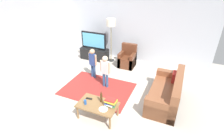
{
  "coord_description": "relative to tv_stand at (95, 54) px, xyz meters",
  "views": [
    {
      "loc": [
        1.91,
        -3.8,
        3.29
      ],
      "look_at": [
        0.0,
        0.6,
        0.65
      ],
      "focal_mm": 28.11,
      "sensor_mm": 36.0,
      "label": 1
    }
  ],
  "objects": [
    {
      "name": "ground",
      "position": [
        1.56,
        -2.3,
        -0.24
      ],
      "size": [
        7.8,
        7.8,
        0.0
      ],
      "primitive_type": "plane",
      "color": "beige"
    },
    {
      "name": "wall_back",
      "position": [
        1.56,
        0.7,
        1.11
      ],
      "size": [
        6.0,
        0.12,
        2.7
      ],
      "primitive_type": "cube",
      "color": "silver",
      "rests_on": "ground"
    },
    {
      "name": "wall_left",
      "position": [
        -1.44,
        -2.3,
        1.11
      ],
      "size": [
        0.12,
        6.0,
        2.7
      ],
      "primitive_type": "cube",
      "color": "silver",
      "rests_on": "ground"
    },
    {
      "name": "area_rug",
      "position": [
        1.17,
        -1.97,
        -0.24
      ],
      "size": [
        2.2,
        1.6,
        0.01
      ],
      "primitive_type": "cube",
      "color": "#9E2D28",
      "rests_on": "ground"
    },
    {
      "name": "tv_stand",
      "position": [
        0.0,
        0.0,
        0.0
      ],
      "size": [
        1.2,
        0.44,
        0.5
      ],
      "color": "black",
      "rests_on": "ground"
    },
    {
      "name": "tv",
      "position": [
        -0.0,
        -0.02,
        0.6
      ],
      "size": [
        1.1,
        0.28,
        0.71
      ],
      "color": "black",
      "rests_on": "tv_stand"
    },
    {
      "name": "couch",
      "position": [
        3.32,
        -1.75,
        0.05
      ],
      "size": [
        0.8,
        1.8,
        0.86
      ],
      "color": "brown",
      "rests_on": "ground"
    },
    {
      "name": "armchair",
      "position": [
        1.52,
        -0.04,
        0.05
      ],
      "size": [
        0.6,
        0.6,
        0.9
      ],
      "color": "brown",
      "rests_on": "ground"
    },
    {
      "name": "floor_lamp",
      "position": [
        0.71,
        0.15,
        1.3
      ],
      "size": [
        0.36,
        0.36,
        1.78
      ],
      "color": "#262626",
      "rests_on": "ground"
    },
    {
      "name": "child_near_tv",
      "position": [
        0.69,
        -1.36,
        0.41
      ],
      "size": [
        0.35,
        0.19,
        1.08
      ],
      "color": "#33598C",
      "rests_on": "ground"
    },
    {
      "name": "child_center",
      "position": [
        1.35,
        -1.74,
        0.42
      ],
      "size": [
        0.37,
        0.18,
        1.1
      ],
      "color": "#33598C",
      "rests_on": "ground"
    },
    {
      "name": "coffee_table",
      "position": [
        1.77,
        -3.09,
        0.13
      ],
      "size": [
        1.0,
        0.6,
        0.42
      ],
      "color": "olive",
      "rests_on": "ground"
    },
    {
      "name": "book_stack",
      "position": [
        2.09,
        -2.99,
        0.27
      ],
      "size": [
        0.3,
        0.24,
        0.18
      ],
      "color": "#388C4C",
      "rests_on": "coffee_table"
    },
    {
      "name": "bottle",
      "position": [
        1.82,
        -2.97,
        0.31
      ],
      "size": [
        0.06,
        0.06,
        0.31
      ],
      "color": "#4C3319",
      "rests_on": "coffee_table"
    },
    {
      "name": "tv_remote",
      "position": [
        1.47,
        -2.99,
        0.19
      ],
      "size": [
        0.17,
        0.07,
        0.02
      ],
      "primitive_type": "cube",
      "rotation": [
        0.0,
        0.0,
        0.11
      ],
      "color": "black",
      "rests_on": "coffee_table"
    },
    {
      "name": "soda_can",
      "position": [
        1.49,
        -3.21,
        0.24
      ],
      "size": [
        0.07,
        0.07,
        0.12
      ],
      "primitive_type": "cylinder",
      "color": "#2659B2",
      "rests_on": "coffee_table"
    },
    {
      "name": "plate",
      "position": [
        1.99,
        -3.21,
        0.18
      ],
      "size": [
        0.22,
        0.22,
        0.02
      ],
      "color": "white",
      "rests_on": "coffee_table"
    }
  ]
}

